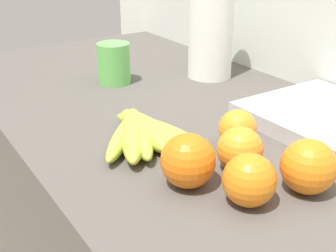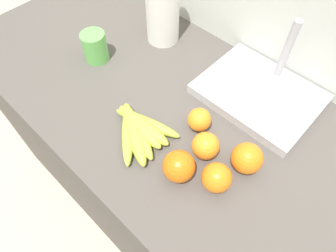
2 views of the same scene
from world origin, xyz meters
The scene contains 12 objects.
ground_plane centered at (0.00, 0.00, 0.00)m, with size 6.00×6.00×0.00m, color beige.
counter centered at (0.00, 0.00, 0.45)m, with size 1.62×0.69×0.89m, color #514C47.
wall_back centered at (0.00, 0.38, 0.65)m, with size 2.02×0.06×1.30m, color silver.
banana_bunch centered at (-0.01, -0.14, 0.91)m, with size 0.21×0.19×0.04m.
orange_back_right centered at (0.18, -0.07, 0.93)m, with size 0.07×0.07×0.07m, color orange.
orange_front centered at (0.28, -0.02, 0.93)m, with size 0.08×0.08×0.08m, color orange.
orange_back_left centered at (0.11, -0.01, 0.93)m, with size 0.07×0.07×0.07m, color orange.
orange_right centered at (0.17, -0.16, 0.93)m, with size 0.08×0.08×0.08m, color orange.
orange_center centered at (0.25, -0.12, 0.93)m, with size 0.08×0.08×0.08m, color orange.
paper_towel_roll centered at (-0.24, 0.20, 1.02)m, with size 0.11×0.11×0.29m.
sink_basin centered at (0.17, 0.21, 0.91)m, with size 0.35×0.27×0.23m.
mug centered at (-0.33, -0.03, 0.94)m, with size 0.08×0.08×0.10m, color #64BF56.
Camera 2 is at (0.38, -0.43, 1.60)m, focal length 31.68 mm.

